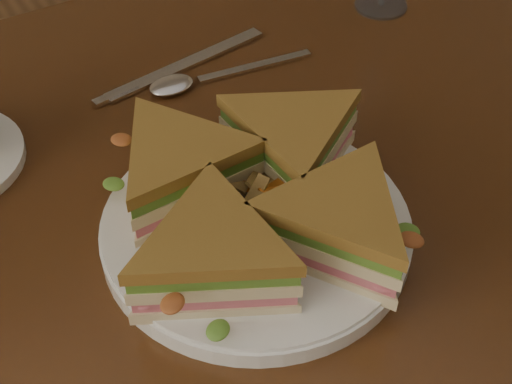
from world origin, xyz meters
TOP-DOWN VIEW (x-y plane):
  - table at (0.00, 0.00)m, footprint 1.20×0.80m
  - plate at (0.00, -0.05)m, footprint 0.26×0.26m
  - sandwich_wedges at (0.00, -0.05)m, footprint 0.32×0.32m
  - crisps_mound at (0.00, -0.05)m, footprint 0.09×0.09m
  - spoon at (0.06, 0.17)m, footprint 0.18×0.04m
  - knife at (0.05, 0.20)m, footprint 0.21×0.04m

SIDE VIEW (x-z plane):
  - table at x=0.00m, z-range 0.28..1.03m
  - knife at x=0.05m, z-range 0.75..0.75m
  - spoon at x=0.06m, z-range 0.75..0.76m
  - plate at x=0.00m, z-range 0.75..0.77m
  - crisps_mound at x=0.00m, z-range 0.77..0.82m
  - sandwich_wedges at x=0.00m, z-range 0.77..0.82m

